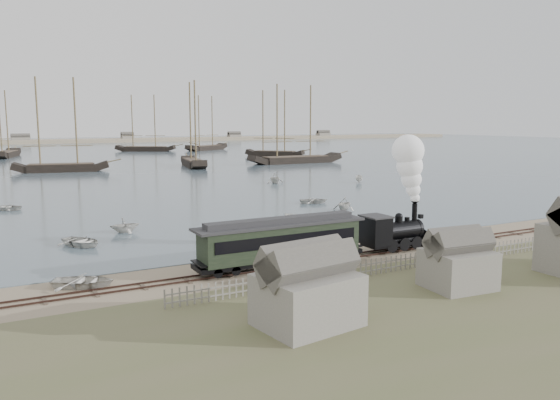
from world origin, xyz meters
name	(u,v)px	position (x,y,z in m)	size (l,w,h in m)	color
ground	(330,253)	(0.00, 0.00, 0.00)	(600.00, 600.00, 0.00)	gray
harbor_water	(65,151)	(0.00, 170.00, 0.03)	(600.00, 336.00, 0.06)	#435260
rail_track	(344,257)	(0.00, -2.00, 0.04)	(120.00, 1.80, 0.16)	#37231E
picket_fence_west	(306,286)	(-6.50, -7.00, 0.00)	(19.00, 0.10, 1.20)	slate
picket_fence_east	(509,255)	(12.50, -7.50, 0.00)	(15.00, 0.10, 1.20)	slate
shed_left	(307,325)	(-10.00, -13.00, 0.00)	(5.00, 4.00, 4.10)	slate
shed_mid	(457,288)	(2.00, -12.00, 0.00)	(4.00, 3.50, 3.60)	slate
far_spit	(44,143)	(0.00, 250.00, 0.00)	(500.00, 20.00, 1.80)	tan
locomotive	(408,199)	(6.50, -2.00, 4.31)	(7.48, 2.79, 9.33)	black
passenger_coach	(281,240)	(-5.66, -2.00, 2.06)	(13.37, 2.58, 3.25)	black
beached_dinghy	(83,281)	(-19.47, -0.29, 0.41)	(4.00, 2.86, 0.83)	beige
rowboat_0	(82,241)	(-17.75, 11.94, 0.49)	(4.13, 2.95, 0.85)	beige
rowboat_1	(125,225)	(-13.16, 16.13, 0.81)	(2.85, 2.46, 1.50)	beige
rowboat_2	(304,222)	(2.80, 8.94, 0.85)	(4.09, 1.54, 1.58)	beige
rowboat_3	(314,200)	(13.03, 23.53, 0.44)	(3.70, 2.64, 0.77)	beige
rowboat_4	(344,204)	(13.26, 16.97, 0.87)	(3.09, 2.66, 1.63)	beige
rowboat_5	(359,179)	(32.80, 40.47, 0.68)	(3.20, 1.20, 1.24)	beige
rowboat_6	(6,207)	(-22.87, 36.51, 0.43)	(3.58, 2.56, 0.74)	beige
rowboat_7	(275,178)	(19.33, 46.56, 0.96)	(3.41, 2.94, 1.80)	beige
schooner_2	(59,124)	(-10.75, 86.98, 10.06)	(19.19, 4.43, 20.00)	black
schooner_3	(193,124)	(18.28, 85.95, 10.06)	(17.50, 4.04, 20.00)	black
schooner_4	(296,124)	(45.24, 84.51, 10.06)	(25.24, 5.82, 20.00)	black
schooner_5	(275,123)	(52.18, 109.18, 10.06)	(17.88, 4.13, 20.00)	black
schooner_7	(4,123)	(-19.48, 145.08, 10.06)	(21.21, 4.90, 20.00)	black
schooner_8	(145,123)	(25.23, 156.61, 10.06)	(20.85, 4.81, 20.00)	black
schooner_9	(206,123)	(47.13, 153.58, 10.06)	(20.48, 4.73, 20.00)	black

